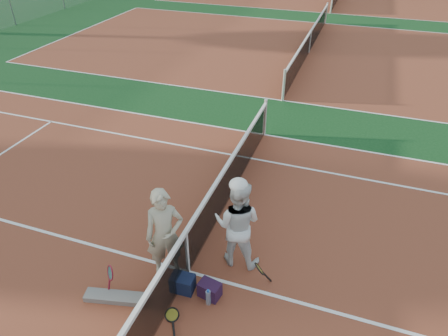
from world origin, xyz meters
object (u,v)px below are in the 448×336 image
object	(u,v)px
net_main	(187,252)
racket_black_held	(259,275)
racket_spare	(172,315)
racket_red	(112,280)
sports_bag_purple	(210,290)
player_b	(238,224)
sports_bag_navy	(183,283)
water_bottle	(208,298)
player_a	(165,235)

from	to	relation	value
net_main	racket_black_held	bearing A→B (deg)	6.10
racket_spare	racket_red	bearing A→B (deg)	53.36
racket_spare	sports_bag_purple	distance (m)	0.74
player_b	racket_red	world-z (taller)	player_b
racket_spare	player_b	bearing A→B (deg)	-53.22
player_b	racket_black_held	distance (m)	0.95
racket_spare	sports_bag_navy	xyz separation A→B (m)	(-0.04, 0.54, 0.14)
racket_spare	water_bottle	world-z (taller)	water_bottle
sports_bag_navy	sports_bag_purple	xyz separation A→B (m)	(0.49, 0.03, -0.01)
racket_red	sports_bag_purple	xyz separation A→B (m)	(1.61, 0.46, -0.15)
player_b	racket_spare	world-z (taller)	player_b
player_a	player_b	size ratio (longest dim) A/B	1.02
sports_bag_purple	racket_black_held	bearing A→B (deg)	34.40
racket_black_held	water_bottle	distance (m)	0.96
player_b	water_bottle	distance (m)	1.34
water_bottle	racket_red	bearing A→B (deg)	-169.60
sports_bag_purple	water_bottle	xyz separation A→B (m)	(0.04, -0.16, 0.00)
racket_spare	sports_bag_purple	bearing A→B (deg)	-68.56
racket_black_held	water_bottle	world-z (taller)	racket_black_held
racket_black_held	player_b	bearing A→B (deg)	-77.27
player_a	sports_bag_purple	distance (m)	1.21
sports_bag_navy	player_b	bearing A→B (deg)	55.74
player_a	sports_bag_navy	distance (m)	0.91
racket_spare	net_main	bearing A→B (deg)	-24.12
net_main	racket_red	bearing A→B (deg)	-141.92
player_a	sports_bag_navy	world-z (taller)	player_a
player_a	sports_bag_navy	xyz separation A→B (m)	(0.42, -0.29, -0.75)
racket_black_held	racket_spare	size ratio (longest dim) A/B	0.88
racket_black_held	sports_bag_purple	xyz separation A→B (m)	(-0.73, -0.50, -0.12)
net_main	player_a	xyz separation A→B (m)	(-0.35, -0.10, 0.40)
sports_bag_purple	water_bottle	distance (m)	0.16
racket_spare	sports_bag_purple	size ratio (longest dim) A/B	1.65
racket_red	water_bottle	world-z (taller)	racket_red
racket_spare	sports_bag_navy	distance (m)	0.56
racket_red	racket_black_held	world-z (taller)	racket_red
racket_red	sports_bag_purple	size ratio (longest dim) A/B	1.62
player_a	racket_spare	xyz separation A→B (m)	(0.46, -0.84, -0.89)
water_bottle	racket_spare	bearing A→B (deg)	-139.11
player_b	sports_bag_navy	size ratio (longest dim) A/B	4.46
player_a	racket_red	bearing A→B (deg)	-166.29
racket_black_held	player_a	bearing A→B (deg)	-29.41
player_a	racket_black_held	distance (m)	1.77
racket_red	racket_spare	world-z (taller)	racket_red
player_b	racket_black_held	bearing A→B (deg)	137.73
player_b	racket_black_held	world-z (taller)	player_b
racket_spare	water_bottle	distance (m)	0.65
racket_red	racket_black_held	size ratio (longest dim) A/B	1.12
player_a	net_main	bearing A→B (deg)	-16.37
racket_black_held	racket_red	bearing A→B (deg)	-15.30
player_b	racket_black_held	xyz separation A→B (m)	(0.55, -0.45, -0.63)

